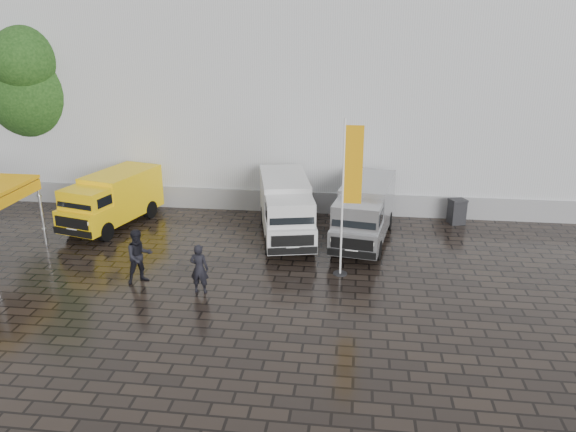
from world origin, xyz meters
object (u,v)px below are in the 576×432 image
object	(u,v)px
van_white	(286,210)
wheelie_bin	(457,211)
person_tent	(139,256)
van_silver	(364,213)
flagpole	(348,190)
van_yellow	(112,201)
person_front	(199,269)

from	to	relation	value
van_white	wheelie_bin	bearing A→B (deg)	7.29
wheelie_bin	person_tent	world-z (taller)	person_tent
van_white	wheelie_bin	size ratio (longest dim) A/B	4.99
wheelie_bin	van_silver	bearing A→B (deg)	-164.37
van_silver	wheelie_bin	size ratio (longest dim) A/B	4.89
flagpole	wheelie_bin	distance (m)	7.99
van_yellow	person_tent	distance (m)	6.12
person_tent	wheelie_bin	bearing A→B (deg)	-6.61
wheelie_bin	person_front	xyz separation A→B (m)	(-9.42, -7.90, 0.29)
van_yellow	van_white	xyz separation A→B (m)	(7.62, -0.40, 0.07)
van_yellow	flagpole	distance (m)	11.02
van_white	flagpole	xyz separation A→B (m)	(2.55, -3.32, 1.92)
van_yellow	van_silver	xyz separation A→B (m)	(10.80, -0.42, 0.04)
van_white	wheelie_bin	world-z (taller)	van_white
flagpole	van_silver	bearing A→B (deg)	79.24
van_white	person_tent	bearing A→B (deg)	-144.92
wheelie_bin	person_tent	distance (m)	13.81
van_white	flagpole	size ratio (longest dim) A/B	1.00
van_white	van_silver	world-z (taller)	van_white
van_yellow	van_silver	size ratio (longest dim) A/B	0.90
flagpole	person_tent	distance (m)	7.43
person_tent	van_yellow	bearing A→B (deg)	82.83
van_silver	van_white	bearing A→B (deg)	-171.10
van_yellow	wheelie_bin	bearing A→B (deg)	23.24
van_white	flagpole	distance (m)	4.61
person_tent	person_front	bearing A→B (deg)	-51.77
van_silver	person_front	distance (m)	7.52
van_yellow	van_white	distance (m)	7.63
van_yellow	person_tent	world-z (taller)	van_yellow
van_silver	wheelie_bin	xyz separation A→B (m)	(4.08, 2.62, -0.62)
wheelie_bin	person_tent	xyz separation A→B (m)	(-11.65, -7.40, 0.39)
person_front	person_tent	distance (m)	2.29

